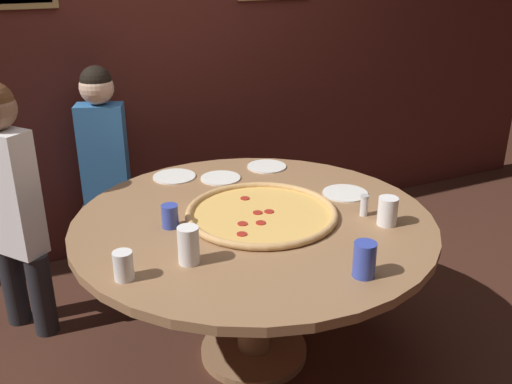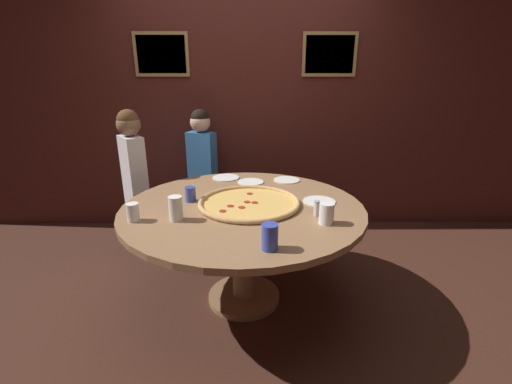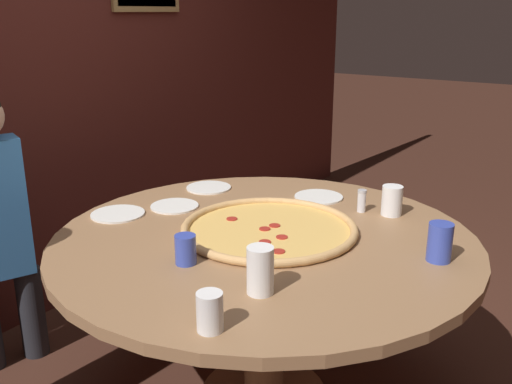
# 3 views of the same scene
# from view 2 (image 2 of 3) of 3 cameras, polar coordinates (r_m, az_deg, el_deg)

# --- Properties ---
(ground_plane) EXTENTS (24.00, 24.00, 0.00)m
(ground_plane) POSITION_cam_2_polar(r_m,az_deg,el_deg) (2.65, -1.99, -17.27)
(ground_plane) COLOR #422319
(back_wall) EXTENTS (6.40, 0.08, 2.60)m
(back_wall) POSITION_cam_2_polar(r_m,az_deg,el_deg) (3.55, -1.65, 14.72)
(back_wall) COLOR #4C1E19
(back_wall) RESTS_ON ground_plane
(dining_table) EXTENTS (1.61, 1.61, 0.74)m
(dining_table) POSITION_cam_2_polar(r_m,az_deg,el_deg) (2.34, -2.16, -5.07)
(dining_table) COLOR #936B47
(dining_table) RESTS_ON ground_plane
(giant_pizza) EXTENTS (0.68, 0.68, 0.03)m
(giant_pizza) POSITION_cam_2_polar(r_m,az_deg,el_deg) (2.29, -1.16, -1.79)
(giant_pizza) COLOR #EAB75B
(giant_pizza) RESTS_ON dining_table
(drink_cup_beside_pizza) EXTENTS (0.07, 0.07, 0.11)m
(drink_cup_beside_pizza) POSITION_cam_2_polar(r_m,az_deg,el_deg) (2.15, -19.81, -3.20)
(drink_cup_beside_pizza) COLOR white
(drink_cup_beside_pizza) RESTS_ON dining_table
(drink_cup_by_shaker) EXTENTS (0.08, 0.08, 0.15)m
(drink_cup_by_shaker) POSITION_cam_2_polar(r_m,az_deg,el_deg) (2.08, -13.23, -2.68)
(drink_cup_by_shaker) COLOR white
(drink_cup_by_shaker) RESTS_ON dining_table
(drink_cup_near_left) EXTENTS (0.08, 0.08, 0.13)m
(drink_cup_near_left) POSITION_cam_2_polar(r_m,az_deg,el_deg) (1.70, 2.32, -7.49)
(drink_cup_near_left) COLOR #384CB7
(drink_cup_near_left) RESTS_ON dining_table
(drink_cup_far_left) EXTENTS (0.07, 0.07, 0.10)m
(drink_cup_far_left) POSITION_cam_2_polar(r_m,az_deg,el_deg) (2.38, -10.86, -0.35)
(drink_cup_far_left) COLOR #384CB7
(drink_cup_far_left) RESTS_ON dining_table
(drink_cup_centre_back) EXTENTS (0.09, 0.09, 0.13)m
(drink_cup_centre_back) POSITION_cam_2_polar(r_m,az_deg,el_deg) (2.03, 11.67, -3.53)
(drink_cup_centre_back) COLOR white
(drink_cup_centre_back) RESTS_ON dining_table
(white_plate_left_side) EXTENTS (0.22, 0.22, 0.01)m
(white_plate_left_side) POSITION_cam_2_polar(r_m,az_deg,el_deg) (2.90, -5.04, 2.41)
(white_plate_left_side) COLOR white
(white_plate_left_side) RESTS_ON dining_table
(white_plate_beside_cup) EXTENTS (0.21, 0.21, 0.01)m
(white_plate_beside_cup) POSITION_cam_2_polar(r_m,az_deg,el_deg) (2.83, 5.14, 2.00)
(white_plate_beside_cup) COLOR white
(white_plate_beside_cup) RESTS_ON dining_table
(white_plate_far_back) EXTENTS (0.22, 0.22, 0.01)m
(white_plate_far_back) POSITION_cam_2_polar(r_m,az_deg,el_deg) (2.38, 10.50, -1.54)
(white_plate_far_back) COLOR white
(white_plate_far_back) RESTS_ON dining_table
(white_plate_right_side) EXTENTS (0.21, 0.21, 0.01)m
(white_plate_right_side) POSITION_cam_2_polar(r_m,az_deg,el_deg) (2.77, -0.88, 1.69)
(white_plate_right_side) COLOR white
(white_plate_right_side) RESTS_ON dining_table
(condiment_shaker) EXTENTS (0.04, 0.04, 0.10)m
(condiment_shaker) POSITION_cam_2_polar(r_m,az_deg,el_deg) (2.13, 10.07, -2.66)
(condiment_shaker) COLOR silver
(condiment_shaker) RESTS_ON dining_table
(diner_far_right) EXTENTS (0.29, 0.33, 1.30)m
(diner_far_right) POSITION_cam_2_polar(r_m,az_deg,el_deg) (3.14, -19.59, 2.57)
(diner_far_right) COLOR #232328
(diner_far_right) RESTS_ON ground_plane
(diner_side_right) EXTENTS (0.33, 0.23, 1.27)m
(diner_side_right) POSITION_cam_2_polar(r_m,az_deg,el_deg) (3.40, -8.91, 4.26)
(diner_side_right) COLOR #232328
(diner_side_right) RESTS_ON ground_plane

